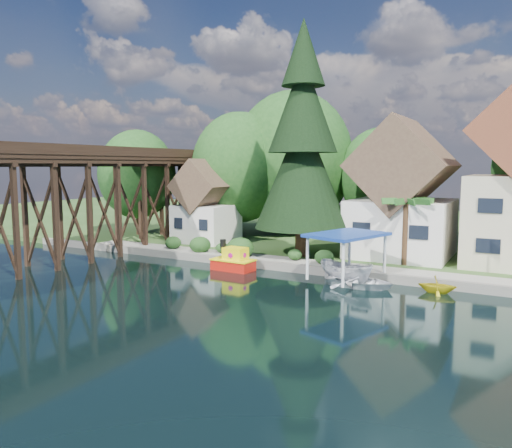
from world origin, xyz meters
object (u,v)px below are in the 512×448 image
at_px(conifer, 303,144).
at_px(palm_tree, 406,203).
at_px(house_left, 403,198).
at_px(boat_yellow, 437,284).
at_px(shed, 206,207).
at_px(boat_white_a, 360,280).
at_px(trestle_bridge, 93,194).
at_px(tugboat, 234,261).
at_px(boat_canopy, 346,262).

xyz_separation_m(conifer, palm_tree, (8.10, 0.24, -4.34)).
bearing_deg(house_left, palm_tree, -73.64).
xyz_separation_m(conifer, boat_yellow, (11.25, -5.02, -8.81)).
xyz_separation_m(shed, palm_tree, (19.14, -2.39, 1.22)).
bearing_deg(palm_tree, shed, 172.88).
bearing_deg(boat_white_a, shed, 64.22).
relative_size(conifer, palm_tree, 3.55).
relative_size(house_left, boat_white_a, 2.57).
bearing_deg(shed, trestle_bridge, -118.19).
bearing_deg(tugboat, trestle_bridge, -174.36).
bearing_deg(palm_tree, boat_canopy, -115.71).
bearing_deg(boat_canopy, shed, 154.87).
distance_m(tugboat, boat_canopy, 8.62).
bearing_deg(trestle_bridge, palm_tree, 16.03).
relative_size(tugboat, boat_yellow, 1.46).
relative_size(conifer, tugboat, 5.71).
height_order(palm_tree, boat_canopy, palm_tree).
bearing_deg(shed, tugboat, -45.27).
relative_size(tugboat, boat_white_a, 0.75).
bearing_deg(boat_yellow, shed, 65.26).
bearing_deg(palm_tree, boat_white_a, -102.95).
distance_m(conifer, boat_yellow, 15.14).
distance_m(house_left, palm_tree, 4.06).
xyz_separation_m(palm_tree, boat_canopy, (-2.59, -5.37, -3.62)).
bearing_deg(house_left, trestle_bridge, -154.79).
xyz_separation_m(house_left, boat_canopy, (-1.44, -9.27, -3.72)).
distance_m(trestle_bridge, conifer, 17.85).
distance_m(palm_tree, boat_white_a, 7.79).
xyz_separation_m(palm_tree, tugboat, (-11.17, -5.66, -4.36)).
bearing_deg(tugboat, boat_canopy, 1.88).
relative_size(house_left, conifer, 0.60).
bearing_deg(palm_tree, trestle_bridge, -163.97).
bearing_deg(shed, boat_canopy, -25.13).
xyz_separation_m(house_left, conifer, (-6.95, -4.13, 4.25)).
bearing_deg(conifer, palm_tree, 1.70).
bearing_deg(palm_tree, conifer, -178.30).
xyz_separation_m(palm_tree, boat_yellow, (3.15, -5.26, -4.46)).
bearing_deg(boat_canopy, house_left, 81.14).
height_order(shed, palm_tree, shed).
xyz_separation_m(conifer, boat_canopy, (5.51, -5.13, -7.97)).
relative_size(shed, tugboat, 2.43).
bearing_deg(house_left, boat_canopy, -98.86).
bearing_deg(shed, house_left, 4.77).
xyz_separation_m(trestle_bridge, tugboat, (12.97, 1.28, -4.67)).
bearing_deg(trestle_bridge, boat_white_a, 2.05).
relative_size(house_left, boat_yellow, 4.98).
relative_size(tugboat, boat_canopy, 0.54).
bearing_deg(boat_yellow, trestle_bridge, 87.72).
bearing_deg(boat_white_a, tugboat, 87.12).
relative_size(house_left, palm_tree, 2.12).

